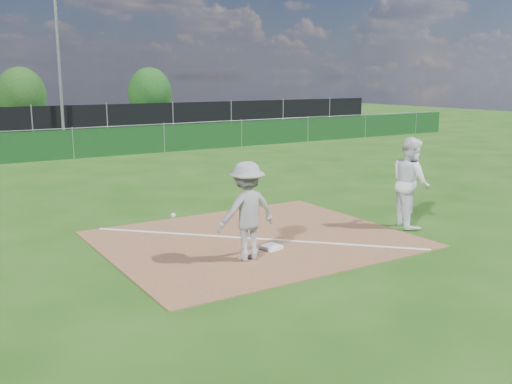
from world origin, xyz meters
TOP-DOWN VIEW (x-y plane):
  - ground at (0.00, 10.00)m, footprint 90.00×90.00m
  - infield_dirt at (0.00, 1.00)m, footprint 6.00×5.00m
  - foul_line at (0.00, 1.00)m, footprint 5.01×5.01m
  - green_fence at (0.00, 15.00)m, footprint 44.00×0.05m
  - black_fence at (0.00, 23.00)m, footprint 46.00×0.04m
  - parking_lot at (0.00, 28.00)m, footprint 46.00×9.00m
  - light_pole at (1.50, 22.70)m, footprint 0.16×0.16m
  - first_base at (-0.10, 0.23)m, footprint 0.39×0.39m
  - play_at_first at (-0.83, -0.05)m, footprint 2.08×0.69m
  - runner at (3.50, 0.07)m, footprint 1.08×1.19m
  - car_right at (6.10, 27.95)m, footprint 4.16×1.77m
  - tree_mid at (1.56, 34.35)m, footprint 3.38×3.38m
  - tree_right at (11.12, 34.35)m, footprint 3.41×3.41m

SIDE VIEW (x-z plane):
  - ground at x=0.00m, z-range 0.00..0.00m
  - parking_lot at x=0.00m, z-range 0.00..0.01m
  - infield_dirt at x=0.00m, z-range 0.00..0.02m
  - foul_line at x=0.00m, z-range 0.02..0.03m
  - first_base at x=-0.10m, z-range 0.02..0.09m
  - green_fence at x=0.00m, z-range 0.00..1.20m
  - car_right at x=6.10m, z-range 0.01..1.21m
  - black_fence at x=0.00m, z-range 0.00..1.80m
  - play_at_first at x=-0.83m, z-range 0.02..1.82m
  - runner at x=3.50m, z-range 0.00..2.01m
  - tree_mid at x=1.56m, z-range 0.06..4.07m
  - tree_right at x=11.12m, z-range 0.06..4.11m
  - light_pole at x=1.50m, z-range 0.00..8.00m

